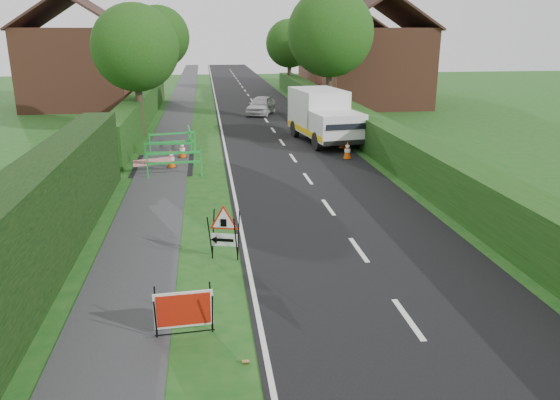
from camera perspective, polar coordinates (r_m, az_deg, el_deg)
ground at (r=12.65m, az=-1.59°, el=-7.60°), size 120.00×120.00×0.00m
road_surface at (r=46.87m, az=-3.26°, el=10.75°), size 6.00×90.00×0.02m
footpath at (r=46.75m, az=-10.10°, el=10.50°), size 2.00×90.00×0.02m
hedge_west_near at (r=13.15m, az=-24.03°, el=-8.20°), size 1.10×18.00×2.50m
hedge_west_far at (r=34.05m, az=-14.22°, el=7.78°), size 1.00×24.00×1.80m
hedge_east at (r=28.97m, az=7.83°, el=6.54°), size 1.20×50.00×1.50m
house_west at (r=42.41m, az=-20.28°, el=12.98°), size 7.50×7.40×7.88m
house_east_a at (r=41.33m, az=9.68°, el=13.69°), size 7.50×7.40×7.88m
house_east_b at (r=55.08m, az=6.30°, el=14.67°), size 7.50×7.40×7.88m
tree_nw at (r=29.62m, az=-14.89°, el=15.11°), size 4.40×4.40×6.70m
tree_ne at (r=34.27m, az=5.27°, el=16.98°), size 5.20×5.20×7.79m
tree_fw at (r=45.54m, az=-12.57°, el=16.28°), size 4.80×4.80×7.24m
tree_fe at (r=50.01m, az=1.00°, el=16.03°), size 4.20×4.20×6.33m
red_rect_sign at (r=10.16m, az=-10.02°, el=-11.30°), size 1.08×0.69×0.89m
triangle_sign at (r=13.09m, az=-6.04°, el=-2.98°), size 0.99×0.99×1.17m
works_van at (r=27.33m, az=4.51°, el=8.85°), size 2.90×5.77×2.52m
traffic_cone_0 at (r=23.76m, az=7.05°, el=5.18°), size 0.38×0.38×0.79m
traffic_cone_1 at (r=25.96m, az=6.52°, el=6.23°), size 0.38×0.38×0.79m
traffic_cone_2 at (r=27.83m, az=6.24°, el=6.98°), size 0.38×0.38×0.79m
traffic_cone_3 at (r=22.50m, az=-11.29°, el=4.29°), size 0.38×0.38×0.79m
traffic_cone_4 at (r=24.23m, az=-10.18°, el=5.27°), size 0.38×0.38×0.79m
ped_barrier_0 at (r=21.02m, az=-10.99°, el=4.07°), size 2.08×0.52×1.00m
ped_barrier_1 at (r=22.82m, az=-11.44°, el=5.08°), size 2.08×0.54×1.00m
ped_barrier_2 at (r=25.06m, az=-11.17°, el=6.17°), size 2.09×0.73×1.00m
ped_barrier_3 at (r=25.95m, az=-9.43°, el=6.64°), size 0.51×2.08×1.00m
redwhite_plank at (r=21.91m, az=-13.12°, el=2.77°), size 1.43×0.54×0.25m
litter_can at (r=9.54m, az=-3.60°, el=-16.68°), size 0.12×0.07×0.07m
hatchback_car at (r=36.59m, az=-1.99°, el=9.87°), size 2.53×3.81×1.20m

